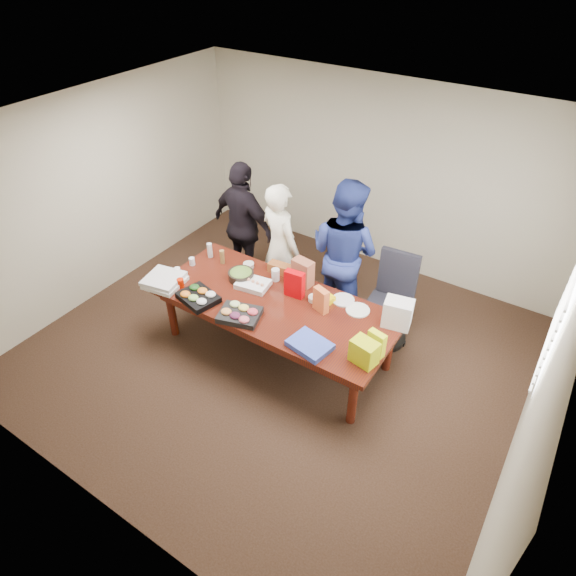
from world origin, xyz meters
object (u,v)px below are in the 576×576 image
Objects in this scene: person_right at (344,253)px; sheet_cake at (253,284)px; person_center at (280,247)px; office_chair at (387,304)px; salad_bowl at (241,275)px; conference_table at (276,327)px.

person_right is 1.18m from sheet_cake.
office_chair is at bearing -161.64° from person_center.
sheet_cake is 0.22m from salad_bowl.
person_center is (-0.51, 0.86, 0.49)m from conference_table.
person_right is 5.17× the size of sheet_cake.
person_center reaches higher than salad_bowl.
person_center is 0.76m from sheet_cake.
person_center is 4.65× the size of sheet_cake.
office_chair is 0.58× the size of person_right.
office_chair is at bearing 41.94° from conference_table.
conference_table is 1.45× the size of person_right.
office_chair is (1.00, 0.90, 0.19)m from conference_table.
person_right is at bearing 73.23° from conference_table.
person_right reaches higher than person_center.
conference_table is 1.61× the size of person_center.
conference_table is at bearing 82.04° from person_right.
conference_table is 9.03× the size of salad_bowl.
salad_bowl is (-0.21, 0.04, 0.02)m from sheet_cake.
salad_bowl is at bearing 99.00° from person_center.
sheet_cake is at bearing 115.57° from person_center.
office_chair is 1.79m from salad_bowl.
person_center is 0.71m from salad_bowl.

